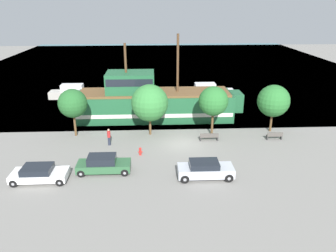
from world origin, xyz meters
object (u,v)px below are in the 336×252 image
at_px(parked_car_curb_front, 205,169).
at_px(parked_car_curb_mid, 39,174).
at_px(pedestrian_walking_near, 109,137).
at_px(moored_boat_dockside, 208,92).
at_px(moored_boat_outer, 76,93).
at_px(parked_car_curb_rear, 103,164).
at_px(fire_hydrant, 140,151).
at_px(pirate_ship, 152,102).
at_px(bench_promenade_east, 209,137).
at_px(bench_promenade_west, 274,136).

height_order(parked_car_curb_front, parked_car_curb_mid, parked_car_curb_front).
distance_m(parked_car_curb_front, pedestrian_walking_near, 10.99).
distance_m(moored_boat_dockside, moored_boat_outer, 19.71).
distance_m(moored_boat_dockside, parked_car_curb_rear, 25.92).
bearing_deg(pedestrian_walking_near, fire_hydrant, -37.59).
relative_size(pirate_ship, parked_car_curb_mid, 4.54).
relative_size(parked_car_curb_mid, bench_promenade_east, 2.30).
distance_m(parked_car_curb_mid, bench_promenade_east, 16.58).
bearing_deg(parked_car_curb_rear, pirate_ship, 72.89).
bearing_deg(parked_car_curb_front, moored_boat_dockside, 80.30).
bearing_deg(parked_car_curb_front, pirate_ship, 105.98).
xyz_separation_m(pirate_ship, parked_car_curb_rear, (-4.14, -13.45, -1.40)).
relative_size(moored_boat_dockside, parked_car_curb_front, 1.68).
relative_size(moored_boat_outer, parked_car_curb_rear, 1.77).
bearing_deg(moored_boat_dockside, bench_promenade_east, -98.73).
bearing_deg(pirate_ship, parked_car_curb_mid, -121.70).
bearing_deg(bench_promenade_east, moored_boat_outer, 135.30).
bearing_deg(parked_car_curb_front, moored_boat_outer, 122.52).
height_order(pirate_ship, parked_car_curb_mid, pirate_ship).
bearing_deg(parked_car_curb_mid, pedestrian_walking_near, 55.10).
relative_size(pirate_ship, pedestrian_walking_near, 11.53).
relative_size(parked_car_curb_front, pedestrian_walking_near, 2.60).
bearing_deg(parked_car_curb_mid, fire_hydrant, 28.75).
relative_size(fire_hydrant, pedestrian_walking_near, 0.44).
distance_m(pirate_ship, parked_car_curb_rear, 14.14).
bearing_deg(moored_boat_outer, pirate_ship, -40.45).
xyz_separation_m(bench_promenade_west, pedestrian_walking_near, (-16.96, -0.56, 0.44)).
bearing_deg(parked_car_curb_rear, bench_promenade_west, 20.04).
bearing_deg(moored_boat_outer, moored_boat_dockside, -1.21).
distance_m(bench_promenade_east, pedestrian_walking_near, 10.16).
relative_size(pirate_ship, bench_promenade_west, 12.38).
distance_m(parked_car_curb_mid, parked_car_curb_rear, 5.06).
bearing_deg(parked_car_curb_mid, pirate_ship, 58.30).
relative_size(bench_promenade_east, bench_promenade_west, 1.19).
height_order(parked_car_curb_front, fire_hydrant, parked_car_curb_front).
bearing_deg(parked_car_curb_rear, moored_boat_outer, 107.34).
height_order(parked_car_curb_mid, bench_promenade_west, parked_car_curb_mid).
relative_size(parked_car_curb_front, parked_car_curb_mid, 1.02).
bearing_deg(pedestrian_walking_near, parked_car_curb_front, -38.79).
bearing_deg(parked_car_curb_rear, moored_boat_dockside, 61.22).
xyz_separation_m(moored_boat_dockside, moored_boat_outer, (-19.70, 0.42, -0.01)).
relative_size(parked_car_curb_mid, pedestrian_walking_near, 2.54).
distance_m(moored_boat_outer, pedestrian_walking_near, 18.93).
height_order(moored_boat_dockside, parked_car_curb_rear, moored_boat_dockside).
distance_m(parked_car_curb_rear, pedestrian_walking_near, 5.56).
bearing_deg(pedestrian_walking_near, parked_car_curb_mid, -124.90).
xyz_separation_m(parked_car_curb_front, bench_promenade_east, (1.57, 7.48, -0.29)).
xyz_separation_m(moored_boat_outer, bench_promenade_east, (17.16, -16.98, -0.32)).
bearing_deg(parked_car_curb_mid, parked_car_curb_rear, 13.82).
height_order(moored_boat_outer, bench_promenade_east, moored_boat_outer).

